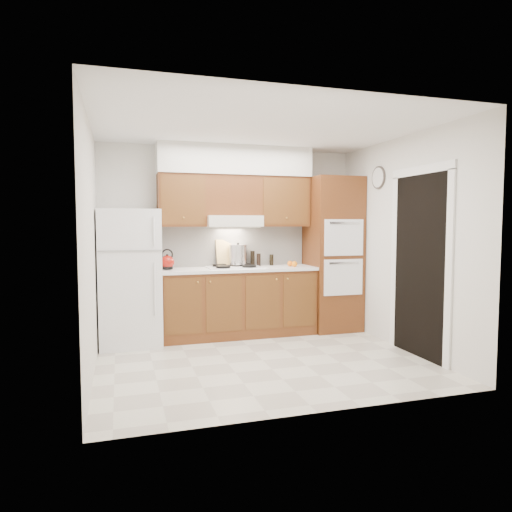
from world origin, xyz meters
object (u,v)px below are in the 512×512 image
(fridge, at_px, (130,277))
(oven_cabinet, at_px, (333,254))
(kettle, at_px, (167,262))
(stock_pot, at_px, (238,255))

(fridge, relative_size, oven_cabinet, 0.78)
(kettle, relative_size, stock_pot, 0.67)
(oven_cabinet, bearing_deg, kettle, 179.91)
(fridge, xyz_separation_m, stock_pot, (1.47, 0.21, 0.24))
(fridge, xyz_separation_m, kettle, (0.47, 0.04, 0.18))
(kettle, bearing_deg, stock_pot, -13.36)
(fridge, distance_m, kettle, 0.51)
(oven_cabinet, bearing_deg, stock_pot, 172.57)
(stock_pot, bearing_deg, kettle, -170.02)
(oven_cabinet, relative_size, kettle, 12.34)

